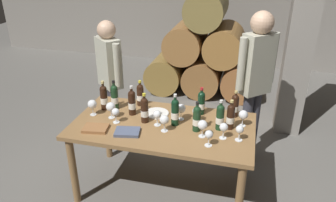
# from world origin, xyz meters

# --- Properties ---
(ground_plane) EXTENTS (14.00, 14.00, 0.00)m
(ground_plane) POSITION_xyz_m (0.00, 0.00, 0.00)
(ground_plane) COLOR #66635E
(barrel_stack) EXTENTS (1.86, 0.90, 1.69)m
(barrel_stack) POSITION_xyz_m (0.00, 2.60, 0.66)
(barrel_stack) COLOR olive
(barrel_stack) RESTS_ON ground_plane
(stone_pillar) EXTENTS (0.32, 0.32, 2.60)m
(stone_pillar) POSITION_xyz_m (1.30, 1.60, 1.30)
(stone_pillar) COLOR gray
(stone_pillar) RESTS_ON ground_plane
(dining_table) EXTENTS (1.70, 0.90, 0.76)m
(dining_table) POSITION_xyz_m (0.00, 0.00, 0.67)
(dining_table) COLOR olive
(dining_table) RESTS_ON ground_plane
(wine_bottle_0) EXTENTS (0.07, 0.07, 0.29)m
(wine_bottle_0) POSITION_xyz_m (0.52, 0.05, 0.89)
(wine_bottle_0) COLOR #19381E
(wine_bottle_0) RESTS_ON dining_table
(wine_bottle_1) EXTENTS (0.07, 0.07, 0.28)m
(wine_bottle_1) POSITION_xyz_m (0.31, 0.30, 0.88)
(wine_bottle_1) COLOR black
(wine_bottle_1) RESTS_ON dining_table
(wine_bottle_2) EXTENTS (0.07, 0.07, 0.29)m
(wine_bottle_2) POSITION_xyz_m (0.62, 0.08, 0.88)
(wine_bottle_2) COLOR black
(wine_bottle_2) RESTS_ON dining_table
(wine_bottle_3) EXTENTS (0.07, 0.07, 0.30)m
(wine_bottle_3) POSITION_xyz_m (-0.18, 0.01, 0.89)
(wine_bottle_3) COLOR black
(wine_bottle_3) RESTS_ON dining_table
(wine_bottle_4) EXTENTS (0.07, 0.07, 0.31)m
(wine_bottle_4) POSITION_xyz_m (0.11, 0.02, 0.89)
(wine_bottle_4) COLOR black
(wine_bottle_4) RESTS_ON dining_table
(wine_bottle_5) EXTENTS (0.07, 0.07, 0.31)m
(wine_bottle_5) POSITION_xyz_m (-0.56, 0.19, 0.89)
(wine_bottle_5) COLOR #19381E
(wine_bottle_5) RESTS_ON dining_table
(wine_bottle_6) EXTENTS (0.07, 0.07, 0.29)m
(wine_bottle_6) POSITION_xyz_m (0.33, -0.03, 0.88)
(wine_bottle_6) COLOR #19381E
(wine_bottle_6) RESTS_ON dining_table
(wine_bottle_7) EXTENTS (0.07, 0.07, 0.31)m
(wine_bottle_7) POSITION_xyz_m (-0.66, 0.16, 0.89)
(wine_bottle_7) COLOR black
(wine_bottle_7) RESTS_ON dining_table
(wine_bottle_8) EXTENTS (0.07, 0.07, 0.27)m
(wine_bottle_8) POSITION_xyz_m (0.64, 0.33, 0.88)
(wine_bottle_8) COLOR black
(wine_bottle_8) RESTS_ON dining_table
(wine_bottle_9) EXTENTS (0.07, 0.07, 0.30)m
(wine_bottle_9) POSITION_xyz_m (-0.35, 0.12, 0.89)
(wine_bottle_9) COLOR black
(wine_bottle_9) RESTS_ON dining_table
(wine_bottle_10) EXTENTS (0.07, 0.07, 0.27)m
(wine_bottle_10) POSITION_xyz_m (-0.33, 0.34, 0.88)
(wine_bottle_10) COLOR black
(wine_bottle_10) RESTS_ON dining_table
(wine_glass_0) EXTENTS (0.09, 0.09, 0.16)m
(wine_glass_0) POSITION_xyz_m (-0.72, 0.01, 0.87)
(wine_glass_0) COLOR white
(wine_glass_0) RESTS_ON dining_table
(wine_glass_1) EXTENTS (0.07, 0.07, 0.15)m
(wine_glass_1) POSITION_xyz_m (0.47, -0.25, 0.86)
(wine_glass_1) COLOR white
(wine_glass_1) RESTS_ON dining_table
(wine_glass_2) EXTENTS (0.07, 0.07, 0.15)m
(wine_glass_2) POSITION_xyz_m (0.57, -0.10, 0.87)
(wine_glass_2) COLOR white
(wine_glass_2) RESTS_ON dining_table
(wine_glass_3) EXTENTS (0.09, 0.09, 0.16)m
(wine_glass_3) POSITION_xyz_m (-0.52, -0.00, 0.88)
(wine_glass_3) COLOR white
(wine_glass_3) RESTS_ON dining_table
(wine_glass_4) EXTENTS (0.08, 0.08, 0.15)m
(wine_glass_4) POSITION_xyz_m (0.30, 0.13, 0.87)
(wine_glass_4) COLOR white
(wine_glass_4) RESTS_ON dining_table
(wine_glass_5) EXTENTS (0.09, 0.09, 0.16)m
(wine_glass_5) POSITION_xyz_m (0.73, 0.16, 0.87)
(wine_glass_5) COLOR white
(wine_glass_5) RESTS_ON dining_table
(wine_glass_6) EXTENTS (0.09, 0.09, 0.16)m
(wine_glass_6) POSITION_xyz_m (0.39, -0.12, 0.87)
(wine_glass_6) COLOR white
(wine_glass_6) RESTS_ON dining_table
(wine_glass_7) EXTENTS (0.07, 0.07, 0.14)m
(wine_glass_7) POSITION_xyz_m (0.71, -0.10, 0.86)
(wine_glass_7) COLOR white
(wine_glass_7) RESTS_ON dining_table
(wine_glass_8) EXTENTS (0.09, 0.09, 0.16)m
(wine_glass_8) POSITION_xyz_m (0.15, 0.14, 0.87)
(wine_glass_8) COLOR white
(wine_glass_8) RESTS_ON dining_table
(wine_glass_9) EXTENTS (0.08, 0.08, 0.15)m
(wine_glass_9) POSITION_xyz_m (-0.04, -0.03, 0.87)
(wine_glass_9) COLOR white
(wine_glass_9) RESTS_ON dining_table
(wine_glass_10) EXTENTS (0.07, 0.07, 0.15)m
(wine_glass_10) POSITION_xyz_m (-0.44, -0.08, 0.87)
(wine_glass_10) COLOR white
(wine_glass_10) RESTS_ON dining_table
(wine_glass_11) EXTENTS (0.09, 0.09, 0.16)m
(wine_glass_11) POSITION_xyz_m (0.05, -0.11, 0.87)
(wine_glass_11) COLOR white
(wine_glass_11) RESTS_ON dining_table
(tasting_notebook) EXTENTS (0.24, 0.19, 0.03)m
(tasting_notebook) POSITION_xyz_m (-0.57, -0.25, 0.77)
(tasting_notebook) COLOR #936038
(tasting_notebook) RESTS_ON dining_table
(leather_ledger) EXTENTS (0.25, 0.20, 0.03)m
(leather_ledger) POSITION_xyz_m (-0.26, -0.24, 0.77)
(leather_ledger) COLOR #4C5670
(leather_ledger) RESTS_ON dining_table
(serving_plate) EXTENTS (0.24, 0.24, 0.01)m
(serving_plate) POSITION_xyz_m (-0.11, 0.19, 0.77)
(serving_plate) COLOR white
(serving_plate) RESTS_ON dining_table
(sommelier_presenting) EXTENTS (0.38, 0.36, 1.72)m
(sommelier_presenting) POSITION_xyz_m (0.81, 0.75, 1.04)
(sommelier_presenting) COLOR #383842
(sommelier_presenting) RESTS_ON ground_plane
(taster_seated_left) EXTENTS (0.39, 0.35, 1.54)m
(taster_seated_left) POSITION_xyz_m (-0.84, 0.72, 0.92)
(taster_seated_left) COLOR #383842
(taster_seated_left) RESTS_ON ground_plane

